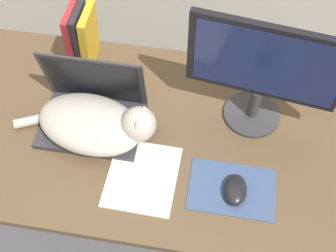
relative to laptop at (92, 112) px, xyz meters
name	(u,v)px	position (x,y,z in m)	size (l,w,h in m)	color
desk	(121,139)	(0.08, -0.01, -0.12)	(1.47, 0.74, 0.75)	brown
laptop	(92,112)	(0.00, 0.00, 0.00)	(0.33, 0.23, 0.24)	#2D2D33
cat	(96,124)	(0.03, -0.05, 0.01)	(0.47, 0.27, 0.14)	#B2ADA3
external_monitor	(264,71)	(0.51, 0.10, 0.17)	(0.46, 0.19, 0.39)	#333338
mousepad	(232,189)	(0.47, -0.18, -0.04)	(0.26, 0.17, 0.00)	#384C75
computer_mouse	(236,190)	(0.48, -0.19, -0.03)	(0.07, 0.10, 0.04)	black
book_row	(82,37)	(-0.10, 0.26, 0.07)	(0.08, 0.15, 0.23)	maroon
notepad	(142,177)	(0.20, -0.18, -0.04)	(0.21, 0.24, 0.01)	silver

